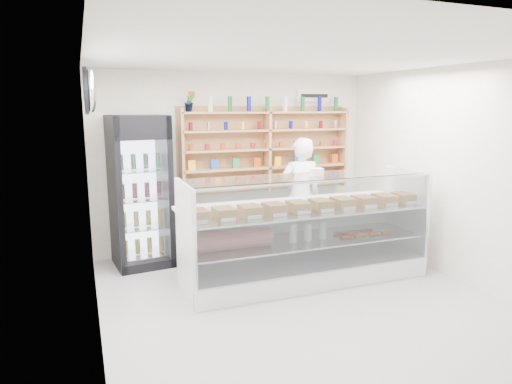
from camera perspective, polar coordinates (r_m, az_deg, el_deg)
name	(u,v)px	position (r m, az deg, el deg)	size (l,w,h in m)	color
room	(306,186)	(5.11, 6.27, 0.73)	(5.00, 5.00, 5.00)	#ABABB0
display_counter	(305,252)	(6.11, 6.13, -7.47)	(3.23, 0.97, 1.41)	white
shop_worker	(300,196)	(7.14, 5.55, -0.46)	(0.66, 0.43, 1.81)	white
drinks_cooler	(140,191)	(6.70, -14.28, 0.07)	(0.85, 0.83, 2.16)	black
wall_shelving	(267,149)	(7.40, 1.41, 5.37)	(2.84, 0.28, 1.33)	tan
potted_plant	(190,101)	(6.98, -8.27, 11.15)	(0.17, 0.14, 0.31)	#1E6626
security_mirror	(90,91)	(5.67, -20.01, 11.80)	(0.15, 0.50, 0.50)	silver
wall_sign	(314,96)	(7.87, 7.26, 11.84)	(0.62, 0.03, 0.20)	white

